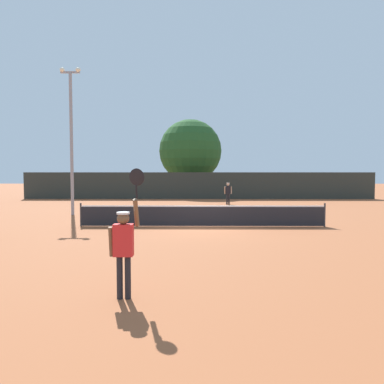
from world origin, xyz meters
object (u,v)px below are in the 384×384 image
(tennis_ball, at_px, (184,220))
(parked_car_near, at_px, (256,188))
(player_receiving, at_px, (228,191))
(light_pole, at_px, (71,132))
(large_tree, at_px, (190,151))
(player_serving, at_px, (124,241))

(tennis_ball, height_order, parked_car_near, parked_car_near)
(player_receiving, height_order, light_pole, light_pole)
(tennis_ball, distance_m, large_tree, 20.48)
(player_receiving, relative_size, large_tree, 0.21)
(light_pole, height_order, parked_car_near, light_pole)
(player_serving, distance_m, large_tree, 31.74)
(player_receiving, height_order, parked_car_near, parked_car_near)
(player_serving, xyz_separation_m, player_receiving, (3.91, 20.68, -0.12))
(parked_car_near, bearing_deg, large_tree, -170.86)
(player_receiving, relative_size, light_pole, 0.20)
(player_receiving, distance_m, light_pole, 12.35)
(player_serving, height_order, player_receiving, player_serving)
(tennis_ball, xyz_separation_m, large_tree, (0.09, 19.94, 4.67))
(light_pole, bearing_deg, player_receiving, 35.11)
(player_serving, relative_size, player_receiving, 1.55)
(tennis_ball, bearing_deg, player_serving, -94.00)
(player_receiving, bearing_deg, tennis_ball, 71.16)
(player_receiving, height_order, tennis_ball, player_receiving)
(player_serving, distance_m, light_pole, 15.48)
(light_pole, bearing_deg, tennis_ball, -19.63)
(large_tree, bearing_deg, player_receiving, -74.48)
(light_pole, relative_size, large_tree, 1.05)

